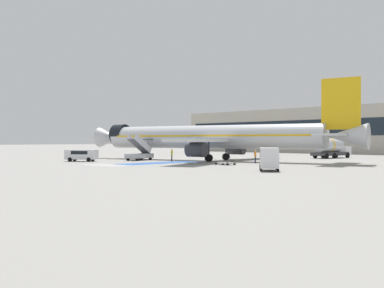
{
  "coord_description": "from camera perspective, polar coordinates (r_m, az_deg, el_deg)",
  "views": [
    {
      "loc": [
        48.13,
        -52.85,
        3.1
      ],
      "look_at": [
        0.04,
        -2.96,
        2.6
      ],
      "focal_mm": 42.0,
      "sensor_mm": 36.0,
      "label": 1
    }
  ],
  "objects": [
    {
      "name": "ground_plane",
      "position": [
        71.55,
        1.62,
        -2.07
      ],
      "size": [
        600.0,
        600.0,
        0.0
      ],
      "primitive_type": "plane",
      "color": "gray"
    },
    {
      "name": "apron_leadline_yellow",
      "position": [
        70.06,
        2.04,
        -2.12
      ],
      "size": [
        78.29,
        18.84,
        0.01
      ],
      "primitive_type": "cube",
      "rotation": [
        0.0,
        0.0,
        1.8
      ],
      "color": "gold",
      "rests_on": "ground_plane"
    },
    {
      "name": "apron_stand_patch_blue",
      "position": [
        63.02,
        -4.02,
        -2.4
      ],
      "size": [
        4.12,
        13.93,
        0.01
      ],
      "primitive_type": "cube",
      "color": "#2856A8",
      "rests_on": "ground_plane"
    },
    {
      "name": "apron_walkway_bar_0",
      "position": [
        60.4,
        -12.62,
        -2.53
      ],
      "size": [
        0.44,
        3.6,
        0.01
      ],
      "primitive_type": "cube",
      "color": "silver",
      "rests_on": "ground_plane"
    },
    {
      "name": "apron_walkway_bar_1",
      "position": [
        59.41,
        -11.98,
        -2.58
      ],
      "size": [
        0.44,
        3.6,
        0.01
      ],
      "primitive_type": "cube",
      "color": "silver",
      "rests_on": "ground_plane"
    },
    {
      "name": "apron_walkway_bar_2",
      "position": [
        58.42,
        -11.32,
        -2.63
      ],
      "size": [
        0.44,
        3.6,
        0.01
      ],
      "primitive_type": "cube",
      "color": "silver",
      "rests_on": "ground_plane"
    },
    {
      "name": "apron_walkway_bar_3",
      "position": [
        57.44,
        -10.64,
        -2.68
      ],
      "size": [
        0.44,
        3.6,
        0.01
      ],
      "primitive_type": "cube",
      "color": "silver",
      "rests_on": "ground_plane"
    },
    {
      "name": "apron_walkway_bar_4",
      "position": [
        56.46,
        -9.93,
        -2.73
      ],
      "size": [
        0.44,
        3.6,
        0.01
      ],
      "primitive_type": "cube",
      "color": "silver",
      "rests_on": "ground_plane"
    },
    {
      "name": "apron_walkway_bar_5",
      "position": [
        55.5,
        -9.2,
        -2.79
      ],
      "size": [
        0.44,
        3.6,
        0.01
      ],
      "primitive_type": "cube",
      "color": "silver",
      "rests_on": "ground_plane"
    },
    {
      "name": "airliner",
      "position": [
        69.67,
        2.53,
        0.9
      ],
      "size": [
        45.41,
        31.31,
        11.49
      ],
      "rotation": [
        0.0,
        0.0,
        1.8
      ],
      "color": "silver",
      "rests_on": "ground_plane"
    },
    {
      "name": "boarding_stairs_forward",
      "position": [
        71.8,
        -6.68,
        -1.25
      ],
      "size": [
        3.25,
        5.53,
        4.2
      ],
      "rotation": [
        0.0,
        0.0,
        0.23
      ],
      "color": "#ADB2BA",
      "rests_on": "ground_plane"
    },
    {
      "name": "fuel_tanker",
      "position": [
        83.74,
        17.23,
        -0.48
      ],
      "size": [
        3.78,
        8.99,
        3.58
      ],
      "rotation": [
        0.0,
        0.0,
        -0.15
      ],
      "color": "#38383D",
      "rests_on": "ground_plane"
    },
    {
      "name": "service_van_0",
      "position": [
        69.32,
        -13.85,
        -1.28
      ],
      "size": [
        4.91,
        4.48,
        1.74
      ],
      "rotation": [
        0.0,
        0.0,
        2.24
      ],
      "color": "silver",
      "rests_on": "ground_plane"
    },
    {
      "name": "service_van_1",
      "position": [
        47.07,
        9.75,
        -1.65
      ],
      "size": [
        3.98,
        4.48,
        2.37
      ],
      "rotation": [
        0.0,
        0.0,
        3.78
      ],
      "color": "silver",
      "rests_on": "ground_plane"
    },
    {
      "name": "baggage_cart",
      "position": [
        57.94,
        4.24,
        -2.4
      ],
      "size": [
        2.71,
        1.7,
        0.87
      ],
      "rotation": [
        0.0,
        0.0,
        4.63
      ],
      "color": "gray",
      "rests_on": "ground_plane"
    },
    {
      "name": "ground_crew_0",
      "position": [
        62.48,
        8.04,
        -1.46
      ],
      "size": [
        0.47,
        0.46,
        1.82
      ],
      "rotation": [
        0.0,
        0.0,
        5.53
      ],
      "color": "#191E38",
      "rests_on": "ground_plane"
    },
    {
      "name": "ground_crew_1",
      "position": [
        62.24,
        9.0,
        -1.49
      ],
      "size": [
        0.48,
        0.45,
        1.78
      ],
      "rotation": [
        0.0,
        0.0,
        0.67
      ],
      "color": "black",
      "rests_on": "ground_plane"
    },
    {
      "name": "ground_crew_2",
      "position": [
        68.13,
        -2.59,
        -1.28
      ],
      "size": [
        0.49,
        0.42,
        1.86
      ],
      "rotation": [
        0.0,
        0.0,
        5.74
      ],
      "color": "black",
      "rests_on": "ground_plane"
    },
    {
      "name": "terminal_building",
      "position": [
        117.35,
        20.23,
        1.69
      ],
      "size": [
        101.94,
        12.1,
        11.53
      ],
      "color": "#B2AD9E",
      "rests_on": "ground_plane"
    }
  ]
}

